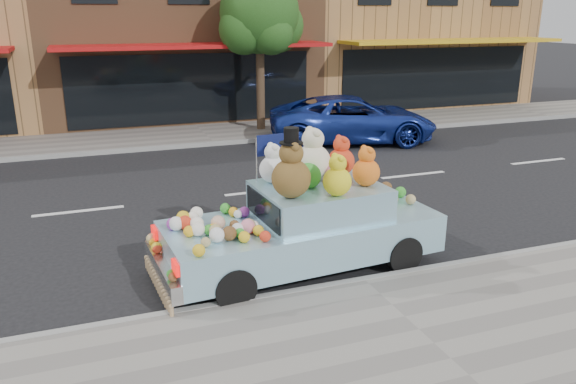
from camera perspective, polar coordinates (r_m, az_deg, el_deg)
name	(u,v)px	position (r m, az deg, el deg)	size (l,w,h in m)	color
ground	(263,191)	(12.93, -2.57, 0.06)	(120.00, 120.00, 0.00)	black
near_sidewalk	(419,333)	(7.48, 13.13, -13.80)	(60.00, 3.00, 0.12)	gray
far_sidewalk	(204,134)	(19.02, -8.53, 5.81)	(60.00, 3.00, 0.12)	gray
near_kerb	(364,282)	(8.60, 7.68, -9.04)	(60.00, 0.12, 0.13)	gray
far_kerb	(214,144)	(17.58, -7.52, 4.90)	(60.00, 0.12, 0.13)	gray
storefront_mid	(172,20)	(24.02, -11.75, 16.70)	(10.00, 9.80, 7.30)	#8F5E3C
storefront_right	(390,20)	(27.39, 10.35, 16.86)	(10.00, 9.80, 7.30)	#9E7142
street_tree	(260,20)	(19.18, -2.88, 17.02)	(3.00, 2.70, 5.22)	#38281C
car_blue	(352,119)	(17.98, 6.57, 7.37)	(2.41, 5.23, 1.45)	#1C349C
art_car	(304,220)	(8.82, 1.59, -2.89)	(4.60, 2.06, 2.38)	black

